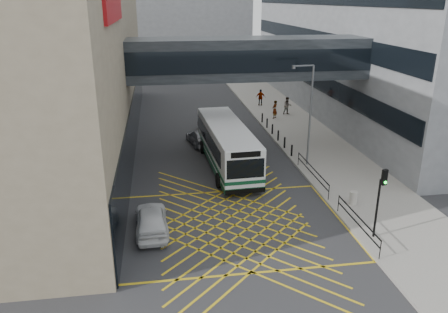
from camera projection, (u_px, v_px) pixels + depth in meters
name	position (u px, v px, depth m)	size (l,w,h in m)	color
ground	(235.00, 225.00, 24.03)	(120.00, 120.00, 0.00)	#333335
building_right	(419.00, 16.00, 46.28)	(24.09, 44.00, 20.00)	gray
building_far	(165.00, 15.00, 76.44)	(28.00, 16.00, 18.00)	gray
skybridge	(247.00, 58.00, 33.04)	(20.00, 4.10, 3.00)	#2A2F34
pavement	(305.00, 136.00, 39.20)	(6.00, 54.00, 0.16)	#99948B
box_junction	(235.00, 225.00, 24.03)	(12.00, 9.00, 0.01)	gold
bus	(226.00, 144.00, 31.95)	(3.26, 11.49, 3.19)	white
car_white	(151.00, 219.00, 23.16)	(1.88, 4.59, 1.46)	silver
car_dark	(213.00, 125.00, 40.11)	(2.01, 5.14, 1.61)	black
car_silver	(200.00, 137.00, 37.18)	(1.73, 4.09, 1.27)	gray
traffic_light	(381.00, 194.00, 21.66)	(0.30, 0.45, 3.80)	black
street_lamp	(308.00, 110.00, 30.96)	(1.67, 0.34, 7.33)	slate
litter_bin	(353.00, 198.00, 26.03)	(0.46, 0.46, 0.80)	#ADA89E
kerb_railings	(330.00, 191.00, 26.24)	(0.05, 12.54, 1.00)	black
bollards	(275.00, 132.00, 38.64)	(0.14, 10.14, 0.90)	black
pedestrian_a	(275.00, 109.00, 44.57)	(0.73, 0.52, 1.84)	gray
pedestrian_b	(287.00, 106.00, 46.05)	(0.90, 0.52, 1.83)	gray
pedestrian_c	(261.00, 97.00, 49.92)	(1.09, 0.52, 1.85)	gray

